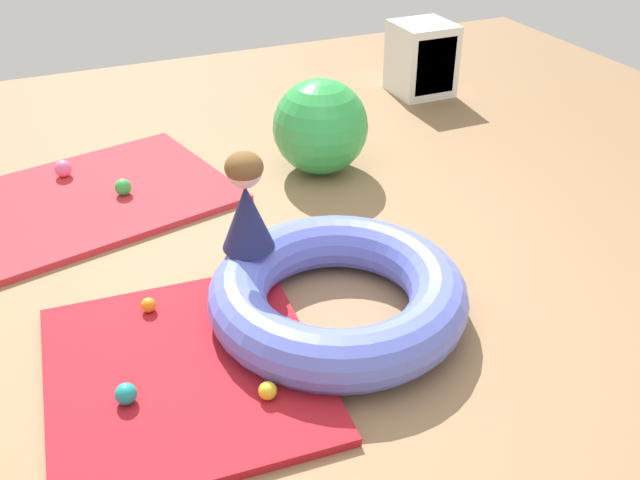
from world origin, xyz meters
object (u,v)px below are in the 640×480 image
at_px(child_in_navy, 246,203).
at_px(play_ball_yellow, 268,391).
at_px(exercise_ball_large, 320,127).
at_px(storage_cube, 423,59).
at_px(play_ball_teal, 126,394).
at_px(play_ball_orange, 149,305).
at_px(play_ball_pink, 63,169).
at_px(play_ball_green, 123,187).
at_px(inflatable_cushion, 338,294).

xyz_separation_m(child_in_navy, play_ball_yellow, (-0.19, -0.75, -0.42)).
relative_size(exercise_ball_large, storage_cube, 1.07).
relative_size(play_ball_yellow, play_ball_teal, 0.86).
bearing_deg(play_ball_orange, play_ball_teal, -110.68).
height_order(child_in_navy, play_ball_pink, child_in_navy).
height_order(play_ball_pink, exercise_ball_large, exercise_ball_large).
distance_m(play_ball_green, play_ball_pink, 0.49).
distance_m(child_in_navy, play_ball_pink, 1.77).
bearing_deg(child_in_navy, inflatable_cushion, 8.28).
bearing_deg(play_ball_yellow, play_ball_orange, 112.31).
relative_size(play_ball_teal, play_ball_pink, 0.81).
xyz_separation_m(play_ball_green, exercise_ball_large, (1.23, -0.09, 0.21)).
height_order(play_ball_teal, play_ball_pink, play_ball_pink).
xyz_separation_m(child_in_navy, play_ball_orange, (-0.49, -0.00, -0.42)).
bearing_deg(exercise_ball_large, play_ball_yellow, -119.41).
bearing_deg(play_ball_pink, inflatable_cushion, -63.15).
distance_m(play_ball_teal, storage_cube, 3.87).
relative_size(inflatable_cushion, exercise_ball_large, 1.96).
xyz_separation_m(play_ball_orange, play_ball_pink, (-0.18, 1.58, 0.02)).
distance_m(play_ball_orange, exercise_ball_large, 1.75).
relative_size(play_ball_green, exercise_ball_large, 0.16).
xyz_separation_m(play_ball_yellow, play_ball_pink, (-0.49, 2.33, 0.02)).
bearing_deg(play_ball_pink, child_in_navy, -66.80).
height_order(child_in_navy, play_ball_teal, child_in_navy).
relative_size(play_ball_green, play_ball_yellow, 1.33).
bearing_deg(play_ball_pink, exercise_ball_large, -17.64).
height_order(play_ball_yellow, play_ball_teal, play_ball_teal).
distance_m(child_in_navy, play_ball_teal, 0.98).
relative_size(play_ball_green, storage_cube, 0.18).
height_order(inflatable_cushion, play_ball_teal, inflatable_cushion).
distance_m(play_ball_orange, storage_cube, 3.37).
xyz_separation_m(play_ball_pink, storage_cube, (2.84, 0.47, 0.19)).
bearing_deg(play_ball_teal, inflatable_cushion, 11.26).
relative_size(inflatable_cushion, child_in_navy, 2.47).
relative_size(play_ball_teal, play_ball_orange, 1.23).
bearing_deg(play_ball_yellow, child_in_navy, 75.76).
relative_size(play_ball_green, play_ball_pink, 0.93).
distance_m(inflatable_cushion, play_ball_yellow, 0.63).
distance_m(play_ball_pink, storage_cube, 2.89).
distance_m(inflatable_cushion, storage_cube, 3.04).
distance_m(inflatable_cushion, play_ball_orange, 0.87).
relative_size(inflatable_cushion, play_ball_orange, 16.96).
bearing_deg(play_ball_green, play_ball_orange, -95.29).
bearing_deg(play_ball_teal, play_ball_green, 79.69).
bearing_deg(play_ball_green, child_in_navy, -72.13).
bearing_deg(play_ball_teal, child_in_navy, 37.94).
bearing_deg(inflatable_cushion, child_in_navy, 130.70).
relative_size(play_ball_yellow, play_ball_pink, 0.70).
bearing_deg(play_ball_orange, play_ball_pink, 96.62).
xyz_separation_m(play_ball_green, play_ball_yellow, (0.20, -1.94, -0.01)).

